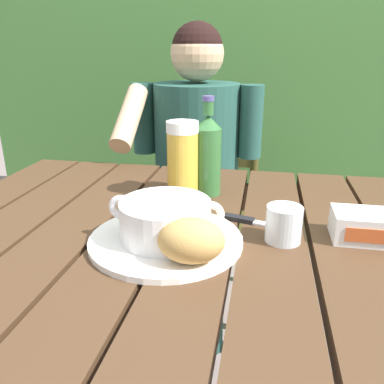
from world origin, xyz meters
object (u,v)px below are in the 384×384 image
Objects in this scene: serving_plate at (166,240)px; butter_tub at (363,226)px; soup_bowl at (166,219)px; beer_bottle at (208,154)px; chair_near_diner at (203,202)px; table_knife at (252,222)px; water_glass_small at (284,224)px; person_eating at (194,163)px; bread_roll at (193,241)px; beer_glass at (183,160)px.

butter_tub is (0.37, 0.09, 0.02)m from serving_plate.
beer_bottle reaches higher than soup_bowl.
chair_near_diner reaches higher than table_knife.
table_knife is at bearing 36.83° from serving_plate.
chair_near_diner is at bearing 108.49° from water_glass_small.
person_eating reaches higher than water_glass_small.
soup_bowl is 0.10m from bread_roll.
butter_tub is at bearing 13.35° from water_glass_small.
chair_near_diner reaches higher than bread_roll.
soup_bowl is 0.38m from butter_tub.
table_knife is at bearing 170.93° from butter_tub.
water_glass_small is 0.10m from table_knife.
chair_near_diner is at bearing 106.12° from table_knife.
water_glass_small reaches higher than serving_plate.
serving_plate is at bearing 130.60° from bread_roll.
bread_roll reaches higher than butter_tub.
chair_near_diner reaches higher than water_glass_small.
water_glass_small is (0.30, -0.89, 0.32)m from chair_near_diner.
water_glass_small is 0.16m from butter_tub.
bread_roll is (0.07, -0.08, 0.00)m from soup_bowl.
table_knife is at bearing -53.31° from beer_bottle.
beer_glass is (-0.02, 0.25, 0.09)m from serving_plate.
bread_roll is at bearing -75.13° from beer_glass.
water_glass_small is 0.61× the size of butter_tub.
serving_plate is at bearing -83.82° from person_eating.
table_knife is at bearing -35.69° from beer_glass.
soup_bowl is at bearing -83.82° from person_eating.
chair_near_diner is at bearing 117.77° from butter_tub.
chair_near_diner is 13.55× the size of water_glass_small.
beer_bottle reaches higher than chair_near_diner.
soup_bowl is 1.36× the size of table_knife.
beer_bottle is 3.47× the size of water_glass_small.
butter_tub reaches higher than table_knife.
chair_near_diner is 1.02m from butter_tub.
beer_bottle is at bearing 126.69° from table_knife.
beer_glass is 0.24m from table_knife.
butter_tub is 0.22m from table_knife.
serving_plate is 0.04m from soup_bowl.
chair_near_diner is 8.26× the size of butter_tub.
person_eating is 5.41× the size of soup_bowl.
table_knife is at bearing -73.88° from chair_near_diner.
butter_tub is (0.34, -0.20, -0.08)m from beer_bottle.
person_eating is 0.67m from table_knife.
beer_glass reaches higher than bread_roll.
beer_bottle is 2.12× the size of butter_tub.
beer_glass is (0.06, -0.69, 0.38)m from chair_near_diner.
bread_roll reaches higher than table_knife.
beer_glass reaches higher than soup_bowl.
soup_bowl reaches higher than serving_plate.
soup_bowl is at bearing -167.35° from water_glass_small.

